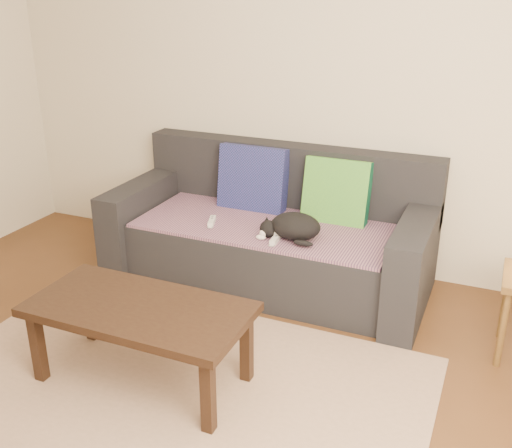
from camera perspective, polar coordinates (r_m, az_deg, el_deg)
name	(u,v)px	position (r m, az deg, el deg)	size (l,w,h in m)	color
ground	(144,419)	(2.99, -10.58, -17.83)	(4.50, 4.50, 0.00)	brown
back_wall	(296,78)	(4.14, 3.87, 13.67)	(4.50, 0.04, 2.60)	beige
sofa	(271,237)	(4.02, 1.45, -1.25)	(2.10, 0.94, 0.87)	#232328
throw_blanket	(266,225)	(3.90, 0.96, -0.11)	(1.66, 0.74, 0.02)	#442A4E
cushion_navy	(253,181)	(4.13, -0.30, 4.14)	(0.48, 0.12, 0.48)	#112049
cushion_green	(337,192)	(3.94, 7.68, 3.05)	(0.43, 0.11, 0.43)	#0D5438
cat	(293,227)	(3.64, 3.54, -0.26)	(0.41, 0.32, 0.16)	black
wii_remote_a	(212,221)	(3.90, -4.22, 0.26)	(0.15, 0.04, 0.03)	white
wii_remote_b	(276,239)	(3.63, 1.88, -1.43)	(0.15, 0.04, 0.03)	white
rug	(161,399)	(3.08, -9.00, -16.17)	(2.50, 1.80, 0.01)	tan
coffee_table	(140,315)	(3.02, -11.03, -8.53)	(1.09, 0.55, 0.44)	black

